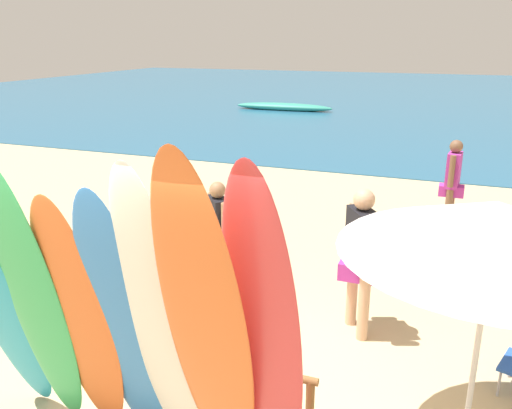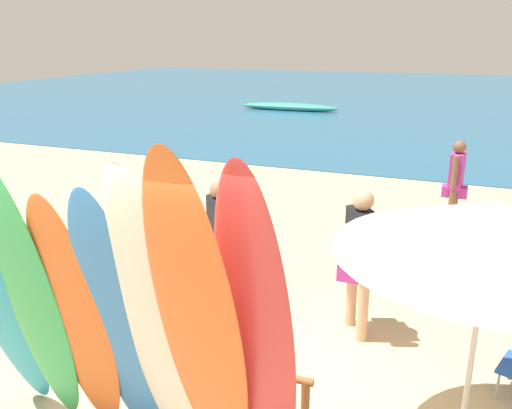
# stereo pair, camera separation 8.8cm
# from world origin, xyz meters

# --- Properties ---
(ground) EXTENTS (60.00, 60.00, 0.00)m
(ground) POSITION_xyz_m (0.00, 14.00, 0.00)
(ground) COLOR tan
(ocean_water) EXTENTS (60.00, 40.00, 0.02)m
(ocean_water) POSITION_xyz_m (0.00, 29.22, 0.01)
(ocean_water) COLOR #235B7F
(ocean_water) RESTS_ON ground
(surfboard_rack) EXTENTS (2.77, 0.07, 0.71)m
(surfboard_rack) POSITION_xyz_m (0.00, 0.00, 0.55)
(surfboard_rack) COLOR brown
(surfboard_rack) RESTS_ON ground
(surfboard_green_1) EXTENTS (0.51, 0.68, 2.49)m
(surfboard_green_1) POSITION_xyz_m (-0.75, -0.58, 1.24)
(surfboard_green_1) COLOR #38B266
(surfboard_green_1) RESTS_ON ground
(surfboard_orange_2) EXTENTS (0.58, 0.56, 2.23)m
(surfboard_orange_2) POSITION_xyz_m (-0.40, -0.50, 1.12)
(surfboard_orange_2) COLOR orange
(surfboard_orange_2) RESTS_ON ground
(surfboard_blue_3) EXTENTS (0.58, 0.63, 2.32)m
(surfboard_blue_3) POSITION_xyz_m (-0.02, -0.50, 1.16)
(surfboard_blue_3) COLOR #337AD1
(surfboard_blue_3) RESTS_ON ground
(surfboard_white_4) EXTENTS (0.61, 0.69, 2.54)m
(surfboard_white_4) POSITION_xyz_m (0.34, -0.54, 1.27)
(surfboard_white_4) COLOR white
(surfboard_white_4) RESTS_ON ground
(surfboard_orange_5) EXTENTS (0.60, 0.93, 2.73)m
(surfboard_orange_5) POSITION_xyz_m (0.80, -0.70, 1.37)
(surfboard_orange_5) COLOR orange
(surfboard_orange_5) RESTS_ON ground
(surfboard_red_6) EXTENTS (0.58, 0.67, 2.62)m
(surfboard_red_6) POSITION_xyz_m (1.13, -0.53, 1.31)
(surfboard_red_6) COLOR #D13D42
(surfboard_red_6) RESTS_ON ground
(beachgoer_midbeach) EXTENTS (0.44, 0.56, 1.70)m
(beachgoer_midbeach) POSITION_xyz_m (1.34, 2.00, 0.98)
(beachgoer_midbeach) COLOR tan
(beachgoer_midbeach) RESTS_ON ground
(beachgoer_near_rack) EXTENTS (0.43, 0.43, 1.52)m
(beachgoer_near_rack) POSITION_xyz_m (-0.53, 2.33, 0.87)
(beachgoer_near_rack) COLOR #9E704C
(beachgoer_near_rack) RESTS_ON ground
(beachgoer_photographing) EXTENTS (0.41, 0.60, 1.59)m
(beachgoer_photographing) POSITION_xyz_m (2.23, 5.95, 0.92)
(beachgoer_photographing) COLOR brown
(beachgoer_photographing) RESTS_ON ground
(beach_umbrella) EXTENTS (2.12, 2.12, 2.19)m
(beach_umbrella) POSITION_xyz_m (2.49, 0.30, 2.00)
(beach_umbrella) COLOR silver
(beach_umbrella) RESTS_ON ground
(distant_boat) EXTENTS (4.59, 0.86, 0.37)m
(distant_boat) POSITION_xyz_m (-5.31, 20.00, 0.16)
(distant_boat) COLOR teal
(distant_boat) RESTS_ON ground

